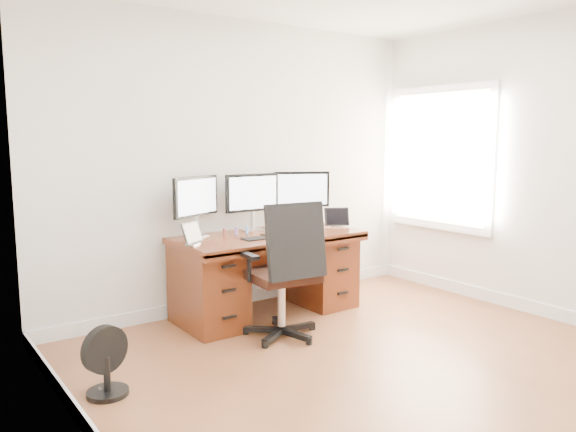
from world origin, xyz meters
TOP-DOWN VIEW (x-y plane):
  - ground at (0.00, 0.00)m, footprint 4.50×4.50m
  - back_wall at (0.00, 2.25)m, footprint 4.00×0.10m
  - right_wall at (2.00, 0.11)m, footprint 0.10×4.50m
  - desk at (0.00, 1.83)m, footprint 1.70×0.80m
  - office_chair at (-0.23, 1.22)m, footprint 0.66×0.66m
  - floor_fan at (-1.73, 1.04)m, footprint 0.31×0.26m
  - monitor_left at (-0.58, 2.07)m, footprint 0.52×0.25m
  - monitor_center at (-0.00, 2.07)m, footprint 0.55×0.14m
  - monitor_right at (0.58, 2.07)m, footprint 0.51×0.28m
  - tablet_left at (-0.77, 1.75)m, footprint 0.24×0.18m
  - tablet_right at (0.77, 1.75)m, footprint 0.24×0.17m
  - keyboard at (0.05, 1.63)m, footprint 0.30×0.17m
  - trackpad at (0.21, 1.58)m, footprint 0.13×0.13m
  - drawing_tablet at (-0.23, 1.66)m, footprint 0.22×0.15m
  - phone at (-0.01, 1.79)m, footprint 0.14×0.07m
  - figurine_brown at (-0.37, 1.95)m, footprint 0.03×0.03m
  - figurine_purple at (-0.25, 1.95)m, footprint 0.03×0.03m
  - figurine_blue at (-0.14, 1.95)m, footprint 0.03×0.03m
  - figurine_pink at (0.11, 1.95)m, footprint 0.03×0.03m
  - figurine_orange at (0.21, 1.95)m, footprint 0.03×0.03m
  - figurine_yellow at (0.33, 1.95)m, footprint 0.03×0.03m

SIDE VIEW (x-z plane):
  - ground at x=0.00m, z-range 0.00..0.00m
  - floor_fan at x=-1.73m, z-range -0.01..0.44m
  - office_chair at x=-0.23m, z-range -0.19..0.93m
  - desk at x=0.00m, z-range 0.03..0.78m
  - trackpad at x=0.21m, z-range 0.75..0.76m
  - drawing_tablet at x=-0.23m, z-range 0.75..0.76m
  - phone at x=-0.01m, z-range 0.75..0.76m
  - keyboard at x=0.05m, z-range 0.75..0.76m
  - figurine_brown at x=-0.37m, z-range 0.75..0.83m
  - figurine_purple at x=-0.25m, z-range 0.75..0.83m
  - figurine_blue at x=-0.14m, z-range 0.75..0.83m
  - figurine_pink at x=0.11m, z-range 0.75..0.83m
  - figurine_orange at x=0.21m, z-range 0.75..0.83m
  - figurine_yellow at x=0.33m, z-range 0.75..0.83m
  - tablet_left at x=-0.77m, z-range 0.74..0.93m
  - tablet_right at x=0.77m, z-range 0.74..0.93m
  - monitor_left at x=-0.58m, z-range 0.82..1.35m
  - monitor_center at x=0.00m, z-range 0.82..1.35m
  - monitor_right at x=0.58m, z-range 0.82..1.35m
  - back_wall at x=0.00m, z-range 0.00..2.70m
  - right_wall at x=2.00m, z-range 0.00..2.70m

